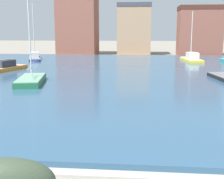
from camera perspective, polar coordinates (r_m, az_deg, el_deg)
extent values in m
cube|color=#2D5170|center=(34.79, 4.53, 3.06)|extent=(81.50, 49.13, 0.35)
cube|color=#ADA89E|center=(10.79, 2.28, -15.66)|extent=(81.50, 0.50, 0.12)
cube|color=orange|center=(37.24, -19.75, 3.25)|extent=(3.62, 7.49, 0.71)
cube|color=#E2A56E|center=(37.19, -19.79, 3.83)|extent=(3.54, 7.35, 0.06)
cube|color=#333338|center=(37.57, -19.30, 4.56)|extent=(1.91, 2.79, 0.77)
cylinder|color=silver|center=(37.67, -19.18, 5.28)|extent=(0.69, 2.48, 0.08)
cube|color=#236B42|center=(27.82, -14.78, 1.26)|extent=(3.08, 6.03, 0.82)
ellipsoid|color=#236B42|center=(30.49, -14.01, 2.11)|extent=(2.16, 2.33, 0.78)
cube|color=gray|center=(27.76, -14.82, 2.15)|extent=(3.02, 5.91, 0.06)
cylinder|color=silver|center=(27.90, -15.03, 9.16)|extent=(0.12, 0.12, 6.82)
cylinder|color=silver|center=(27.08, -15.10, 3.79)|extent=(0.47, 1.99, 0.08)
ellipsoid|color=black|center=(33.13, 18.71, 2.41)|extent=(1.89, 2.35, 0.64)
cube|color=gold|center=(48.36, 14.49, 5.13)|extent=(2.63, 7.06, 0.67)
ellipsoid|color=gold|center=(51.55, 13.66, 5.50)|extent=(2.09, 2.56, 0.64)
cube|color=#DFCD77|center=(48.33, 14.51, 5.56)|extent=(2.58, 6.92, 0.06)
cube|color=silver|center=(47.78, 14.68, 6.10)|extent=(1.66, 2.53, 0.95)
cylinder|color=silver|center=(48.66, 14.57, 9.72)|extent=(0.12, 0.12, 7.06)
cylinder|color=silver|center=(47.59, 14.75, 6.52)|extent=(0.26, 2.42, 0.08)
cube|color=navy|center=(50.93, -14.09, 5.40)|extent=(4.13, 7.76, 0.63)
ellipsoid|color=navy|center=(47.33, -14.11, 5.01)|extent=(2.35, 3.03, 0.60)
cube|color=slate|center=(50.90, -14.10, 5.79)|extent=(4.04, 7.60, 0.06)
cube|color=silver|center=(51.44, -14.12, 6.30)|extent=(2.02, 2.91, 0.77)
cylinder|color=silver|center=(50.16, -14.33, 10.52)|extent=(0.12, 0.12, 8.47)
cylinder|color=silver|center=(51.59, -14.15, 6.82)|extent=(0.94, 2.54, 0.08)
cube|color=#8E5142|center=(65.13, -6.34, 11.98)|extent=(7.79, 7.34, 12.43)
cube|color=tan|center=(64.39, 4.15, 10.69)|extent=(6.57, 7.51, 9.43)
cube|color=#42424C|center=(64.58, 4.22, 15.24)|extent=(6.71, 7.66, 0.80)
cube|color=#8E5142|center=(63.50, 15.82, 10.02)|extent=(8.05, 5.86, 8.78)
cube|color=#51281E|center=(63.65, 16.05, 14.33)|extent=(8.21, 5.97, 0.80)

